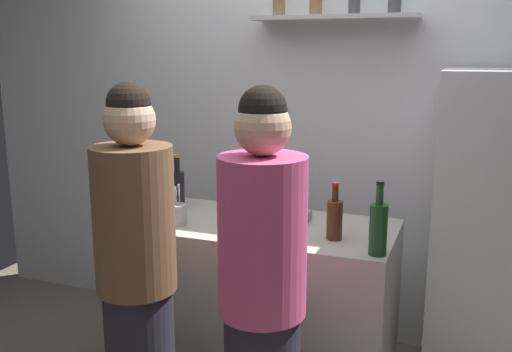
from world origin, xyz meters
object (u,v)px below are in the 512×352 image
(wine_bottle_dark_glass, at_px, (178,188))
(utensil_holder, at_px, (176,214))
(baking_pan, at_px, (274,217))
(wine_bottle_amber_glass, at_px, (335,218))
(person_pink_top, at_px, (262,303))
(wine_bottle_green_glass, at_px, (378,227))
(person_brown_jacket, at_px, (137,280))
(water_bottle_plastic, at_px, (166,195))
(refrigerator, at_px, (495,239))

(wine_bottle_dark_glass, bearing_deg, utensil_holder, -63.24)
(baking_pan, bearing_deg, wine_bottle_dark_glass, 173.18)
(wine_bottle_amber_glass, bearing_deg, person_pink_top, -102.62)
(wine_bottle_green_glass, relative_size, person_brown_jacket, 0.20)
(water_bottle_plastic, bearing_deg, utensil_holder, -46.97)
(utensil_holder, xyz_separation_m, person_brown_jacket, (0.10, -0.54, -0.14))
(refrigerator, xyz_separation_m, person_pink_top, (-0.86, -1.06, -0.02))
(water_bottle_plastic, bearing_deg, wine_bottle_dark_glass, 89.05)
(utensil_holder, height_order, water_bottle_plastic, water_bottle_plastic)
(utensil_holder, bearing_deg, baking_pan, 25.84)
(baking_pan, height_order, water_bottle_plastic, water_bottle_plastic)
(wine_bottle_dark_glass, bearing_deg, wine_bottle_amber_glass, -13.97)
(wine_bottle_dark_glass, bearing_deg, person_brown_jacket, -73.59)
(baking_pan, xyz_separation_m, wine_bottle_dark_glass, (-0.60, 0.07, 0.09))
(baking_pan, height_order, wine_bottle_green_glass, wine_bottle_green_glass)
(utensil_holder, relative_size, person_brown_jacket, 0.13)
(wine_bottle_amber_glass, relative_size, water_bottle_plastic, 1.14)
(baking_pan, bearing_deg, utensil_holder, -154.16)
(wine_bottle_amber_glass, distance_m, person_pink_top, 0.66)
(person_brown_jacket, distance_m, person_pink_top, 0.58)
(wine_bottle_dark_glass, bearing_deg, refrigerator, 7.03)
(utensil_holder, height_order, person_brown_jacket, person_brown_jacket)
(person_brown_jacket, bearing_deg, person_pink_top, 76.94)
(water_bottle_plastic, bearing_deg, refrigerator, 11.39)
(person_pink_top, bearing_deg, utensil_holder, 28.20)
(utensil_holder, bearing_deg, water_bottle_plastic, 133.03)
(wine_bottle_dark_glass, height_order, person_pink_top, person_pink_top)
(refrigerator, distance_m, wine_bottle_green_glass, 0.79)
(wine_bottle_amber_glass, bearing_deg, wine_bottle_green_glass, -31.95)
(person_brown_jacket, bearing_deg, wine_bottle_amber_glass, 118.96)
(wine_bottle_green_glass, bearing_deg, utensil_holder, 175.26)
(utensil_holder, distance_m, wine_bottle_amber_glass, 0.81)
(wine_bottle_green_glass, distance_m, person_pink_top, 0.63)
(wine_bottle_dark_glass, height_order, water_bottle_plastic, wine_bottle_dark_glass)
(refrigerator, height_order, baking_pan, refrigerator)
(person_pink_top, bearing_deg, wine_bottle_dark_glass, 21.90)
(baking_pan, bearing_deg, person_brown_jacket, -115.26)
(baking_pan, height_order, wine_bottle_amber_glass, wine_bottle_amber_glass)
(wine_bottle_dark_glass, bearing_deg, person_pink_top, -46.17)
(water_bottle_plastic, xyz_separation_m, person_brown_jacket, (0.25, -0.70, -0.19))
(baking_pan, height_order, wine_bottle_dark_glass, wine_bottle_dark_glass)
(baking_pan, bearing_deg, water_bottle_plastic, -174.33)
(refrigerator, relative_size, person_brown_jacket, 1.02)
(refrigerator, xyz_separation_m, utensil_holder, (-1.54, -0.50, 0.11))
(wine_bottle_amber_glass, distance_m, water_bottle_plastic, 0.97)
(refrigerator, height_order, utensil_holder, refrigerator)
(wine_bottle_dark_glass, bearing_deg, baking_pan, -6.82)
(wine_bottle_amber_glass, height_order, wine_bottle_dark_glass, wine_bottle_dark_glass)
(person_brown_jacket, bearing_deg, wine_bottle_dark_glass, -174.36)
(wine_bottle_dark_glass, xyz_separation_m, person_pink_top, (0.82, -0.86, -0.19))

